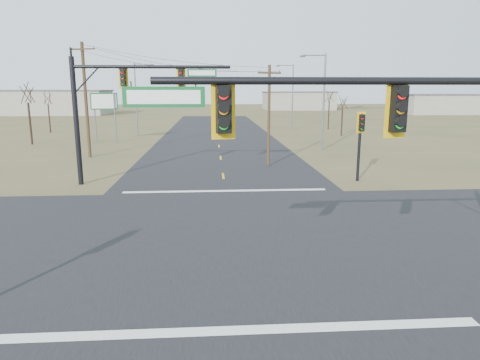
# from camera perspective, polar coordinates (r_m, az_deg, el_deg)

# --- Properties ---
(ground) EXTENTS (320.00, 320.00, 0.00)m
(ground) POSITION_cam_1_polar(r_m,az_deg,el_deg) (18.14, -1.18, -7.04)
(ground) COLOR brown
(ground) RESTS_ON ground
(road_ew) EXTENTS (160.00, 14.00, 0.02)m
(road_ew) POSITION_cam_1_polar(r_m,az_deg,el_deg) (18.14, -1.18, -7.02)
(road_ew) COLOR black
(road_ew) RESTS_ON ground
(road_ns) EXTENTS (14.00, 160.00, 0.02)m
(road_ns) POSITION_cam_1_polar(r_m,az_deg,el_deg) (18.14, -1.18, -7.01)
(road_ns) COLOR black
(road_ns) RESTS_ON ground
(stop_bar_near) EXTENTS (12.00, 0.40, 0.01)m
(stop_bar_near) POSITION_cam_1_polar(r_m,az_deg,el_deg) (11.31, 0.69, -19.36)
(stop_bar_near) COLOR silver
(stop_bar_near) RESTS_ON road_ns
(stop_bar_far) EXTENTS (12.00, 0.40, 0.01)m
(stop_bar_far) POSITION_cam_1_polar(r_m,az_deg,el_deg) (25.34, -1.97, -1.45)
(stop_bar_far) COLOR silver
(stop_bar_far) RESTS_ON road_ns
(mast_arm_near) EXTENTS (10.33, 0.50, 6.70)m
(mast_arm_near) POSITION_cam_1_polar(r_m,az_deg,el_deg) (10.65, 20.91, 5.70)
(mast_arm_near) COLOR black
(mast_arm_near) RESTS_ON ground
(mast_arm_far) EXTENTS (9.70, 0.41, 7.86)m
(mast_arm_far) POSITION_cam_1_polar(r_m,az_deg,el_deg) (27.72, -15.59, 10.97)
(mast_arm_far) COLOR black
(mast_arm_far) RESTS_ON ground
(pedestal_signal_ne) EXTENTS (0.59, 0.52, 4.55)m
(pedestal_signal_ne) POSITION_cam_1_polar(r_m,az_deg,el_deg) (28.63, 15.81, 6.30)
(pedestal_signal_ne) COLOR black
(pedestal_signal_ne) RESTS_ON ground
(utility_pole_near) EXTENTS (1.84, 0.69, 7.73)m
(utility_pole_near) POSITION_cam_1_polar(r_m,az_deg,el_deg) (33.40, 3.88, 8.82)
(utility_pole_near) COLOR #48351F
(utility_pole_near) RESTS_ON ground
(utility_pole_far) EXTENTS (2.31, 0.91, 9.86)m
(utility_pole_far) POSITION_cam_1_polar(r_m,az_deg,el_deg) (39.99, -19.87, 10.14)
(utility_pole_far) COLOR #48351F
(utility_pole_far) RESTS_ON ground
(highway_sign) EXTENTS (2.92, 0.58, 5.53)m
(highway_sign) POSITION_cam_1_polar(r_m,az_deg,el_deg) (50.77, -17.62, 9.23)
(highway_sign) COLOR slate
(highway_sign) RESTS_ON ground
(streetlight_a) EXTENTS (2.60, 0.41, 9.27)m
(streetlight_a) POSITION_cam_1_polar(r_m,az_deg,el_deg) (42.85, 10.86, 10.84)
(streetlight_a) COLOR slate
(streetlight_a) RESTS_ON ground
(streetlight_b) EXTENTS (2.66, 0.40, 9.51)m
(streetlight_b) POSITION_cam_1_polar(r_m,az_deg,el_deg) (64.35, 6.85, 11.40)
(streetlight_b) COLOR slate
(streetlight_b) RESTS_ON ground
(streetlight_c) EXTENTS (2.59, 0.34, 9.25)m
(streetlight_c) POSITION_cam_1_polar(r_m,az_deg,el_deg) (57.37, -13.52, 10.95)
(streetlight_c) COLOR slate
(streetlight_c) RESTS_ON ground
(bare_tree_a) EXTENTS (3.71, 3.71, 7.06)m
(bare_tree_a) POSITION_cam_1_polar(r_m,az_deg,el_deg) (51.95, -26.52, 10.40)
(bare_tree_a) COLOR black
(bare_tree_a) RESTS_ON ground
(bare_tree_b) EXTENTS (3.00, 3.00, 6.06)m
(bare_tree_b) POSITION_cam_1_polar(r_m,az_deg,el_deg) (65.18, -24.29, 10.02)
(bare_tree_b) COLOR black
(bare_tree_b) RESTS_ON ground
(bare_tree_c) EXTENTS (2.98, 2.98, 5.52)m
(bare_tree_c) POSITION_cam_1_polar(r_m,az_deg,el_deg) (56.81, 13.55, 10.07)
(bare_tree_c) COLOR black
(bare_tree_c) RESTS_ON ground
(bare_tree_d) EXTENTS (2.78, 2.78, 6.18)m
(bare_tree_d) POSITION_cam_1_polar(r_m,az_deg,el_deg) (66.20, 11.85, 10.94)
(bare_tree_d) COLOR black
(bare_tree_d) RESTS_ON ground
(warehouse_left) EXTENTS (28.00, 14.00, 5.50)m
(warehouse_left) POSITION_cam_1_polar(r_m,az_deg,el_deg) (114.13, -24.27, 9.37)
(warehouse_left) COLOR #9B9589
(warehouse_left) RESTS_ON ground
(warehouse_mid) EXTENTS (20.00, 12.00, 5.00)m
(warehouse_mid) POSITION_cam_1_polar(r_m,az_deg,el_deg) (129.76, 7.77, 10.38)
(warehouse_mid) COLOR #9B9589
(warehouse_mid) RESTS_ON ground
(warehouse_right) EXTENTS (18.00, 10.00, 4.50)m
(warehouse_right) POSITION_cam_1_polar(r_m,az_deg,el_deg) (116.42, 25.14, 9.08)
(warehouse_right) COLOR #9B9589
(warehouse_right) RESTS_ON ground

